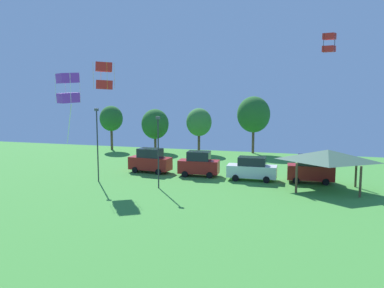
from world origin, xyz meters
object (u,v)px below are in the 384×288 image
Objects in this scene: park_pavilion at (328,156)px; light_post_1 at (97,141)px; parked_car_second_from_left at (199,164)px; treeline_tree_0 at (111,119)px; light_post_3 at (158,148)px; treeline_tree_1 at (155,124)px; parked_car_rightmost_in_row at (311,169)px; treeline_tree_3 at (254,115)px; kite_flying_1 at (329,43)px; kite_flying_7 at (104,76)px; parked_car_leftmost at (150,161)px; parked_car_third_from_left at (252,169)px; kite_flying_2 at (68,88)px; treeline_tree_2 at (199,122)px.

park_pavilion is 0.93× the size of light_post_1.
treeline_tree_0 is at bearing 135.96° from parked_car_second_from_left.
parked_car_second_from_left is 0.64× the size of treeline_tree_0.
light_post_3 reaches higher than treeline_tree_1.
parked_car_rightmost_in_row is 19.53m from treeline_tree_3.
treeline_tree_3 is at bearing 62.61° from light_post_1.
treeline_tree_1 is (6.95, 0.10, -0.67)m from treeline_tree_0.
kite_flying_1 reaches higher than park_pavilion.
kite_flying_7 is 0.40× the size of park_pavilion.
park_pavilion is (20.90, 1.44, -7.07)m from kite_flying_7.
kite_flying_1 reaches higher than parked_car_leftmost.
light_post_3 is 1.05× the size of treeline_tree_1.
treeline_tree_1 is (-2.29, 18.82, -6.15)m from kite_flying_7.
park_pavilion reaches higher than parked_car_rightmost_in_row.
treeline_tree_0 is (-9.25, 18.72, -5.48)m from kite_flying_7.
light_post_3 reaches higher than parked_car_second_from_left.
parked_car_second_from_left is at bearing -54.21° from treeline_tree_1.
parked_car_rightmost_in_row reaches higher than parked_car_second_from_left.
treeline_tree_3 is (8.60, 17.04, 4.20)m from parked_car_leftmost.
parked_car_third_from_left is at bearing -43.32° from treeline_tree_1.
kite_flying_2 is 18.16m from light_post_1.
treeline_tree_1 reaches higher than parked_car_second_from_left.
parked_car_third_from_left is 27.99m from treeline_tree_0.
treeline_tree_0 is at bearing 126.81° from light_post_3.
kite_flying_7 reaches higher than parked_car_third_from_left.
parked_car_leftmost is (-17.56, 7.07, -11.02)m from kite_flying_1.
treeline_tree_3 is (7.42, 1.88, 1.12)m from treeline_tree_2.
park_pavilion is 1.00× the size of treeline_tree_0.
kite_flying_2 is 23.09m from parked_car_leftmost.
parked_car_second_from_left is 0.88× the size of parked_car_third_from_left.
kite_flying_1 is 26.61m from treeline_tree_3.
parked_car_second_from_left is at bearing 168.71° from park_pavilion.
kite_flying_7 reaches higher than parked_car_rightmost_in_row.
kite_flying_2 is 0.79× the size of parked_car_leftmost.
treeline_tree_1 is (-23.19, 17.38, 0.92)m from park_pavilion.
kite_flying_7 is 0.41× the size of light_post_3.
treeline_tree_2 reaches higher than parked_car_leftmost.
kite_flying_2 is at bearing -85.05° from treeline_tree_2.
parked_car_second_from_left is 0.60× the size of light_post_1.
treeline_tree_3 reaches higher than treeline_tree_0.
treeline_tree_1 is 6.44m from treeline_tree_2.
treeline_tree_1 is at bearing 143.16° from park_pavilion.
treeline_tree_1 is at bearing 134.80° from parked_car_third_from_left.
light_post_3 is at bearing -112.52° from parked_car_second_from_left.
light_post_3 reaches higher than park_pavilion.
kite_flying_2 is at bearing -132.68° from kite_flying_1.
kite_flying_1 is 37.47m from treeline_tree_0.
treeline_tree_0 is (-16.52, 35.83, -4.14)m from kite_flying_2.
treeline_tree_3 is (-9.38, 19.89, 2.38)m from park_pavilion.
kite_flying_1 is 22.34m from light_post_1.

